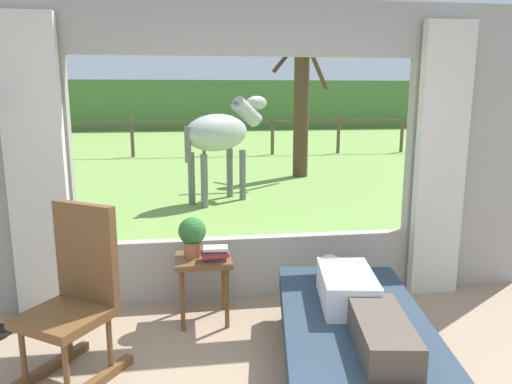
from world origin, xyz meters
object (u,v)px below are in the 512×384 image
at_px(potted_plant, 192,234).
at_px(pasture_tree, 301,104).
at_px(book_stack, 215,253).
at_px(recliner_sofa, 352,342).
at_px(reclining_person, 357,301).
at_px(side_table, 203,269).
at_px(rocking_chair, 76,295).
at_px(horse, 221,133).

height_order(potted_plant, pasture_tree, pasture_tree).
xyz_separation_m(potted_plant, book_stack, (0.17, -0.12, -0.13)).
relative_size(recliner_sofa, reclining_person, 1.27).
bearing_deg(recliner_sofa, book_stack, 143.63).
relative_size(reclining_person, side_table, 2.76).
xyz_separation_m(recliner_sofa, potted_plant, (-1.00, 0.97, 0.48)).
bearing_deg(book_stack, rocking_chair, -146.99).
bearing_deg(horse, rocking_chair, -52.30).
distance_m(recliner_sofa, side_table, 1.31).
distance_m(recliner_sofa, horse, 5.29).
relative_size(rocking_chair, book_stack, 5.16).
relative_size(side_table, book_stack, 2.39).
bearing_deg(recliner_sofa, pasture_tree, 88.51).
xyz_separation_m(horse, pasture_tree, (1.87, 2.23, 0.41)).
bearing_deg(pasture_tree, horse, -130.02).
relative_size(potted_plant, horse, 0.18).
relative_size(recliner_sofa, side_table, 3.51).
bearing_deg(rocking_chair, potted_plant, 78.10).
xyz_separation_m(recliner_sofa, pasture_tree, (1.42, 7.42, 1.34)).
relative_size(side_table, horse, 0.30).
xyz_separation_m(reclining_person, rocking_chair, (-1.75, 0.30, 0.02)).
relative_size(reclining_person, pasture_tree, 0.42).
relative_size(reclining_person, potted_plant, 4.48).
xyz_separation_m(side_table, pasture_tree, (2.34, 6.51, 1.13)).
xyz_separation_m(rocking_chair, book_stack, (0.92, 0.60, 0.03)).
distance_m(reclining_person, potted_plant, 1.44).
bearing_deg(pasture_tree, book_stack, -108.88).
distance_m(horse, pasture_tree, 2.94).
xyz_separation_m(side_table, potted_plant, (-0.08, 0.06, 0.28)).
relative_size(rocking_chair, horse, 0.65).
height_order(side_table, pasture_tree, pasture_tree).
bearing_deg(side_table, pasture_tree, 70.23).
distance_m(reclining_person, horse, 5.30).
bearing_deg(book_stack, horse, 85.08).
relative_size(reclining_person, rocking_chair, 1.28).
bearing_deg(reclining_person, recliner_sofa, 99.32).
distance_m(recliner_sofa, pasture_tree, 7.67).
xyz_separation_m(recliner_sofa, reclining_person, (0.00, -0.05, 0.30)).
height_order(potted_plant, book_stack, potted_plant).
distance_m(rocking_chair, potted_plant, 1.05).
distance_m(book_stack, pasture_tree, 7.01).
xyz_separation_m(reclining_person, horse, (-0.46, 5.24, 0.63)).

